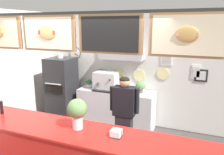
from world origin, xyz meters
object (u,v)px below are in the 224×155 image
pizza_oven (62,91)px  potted_oregano (126,86)px  pepper_grinder (1,107)px  basil_vase (77,111)px  potted_basil (89,83)px  shop_worker (124,114)px  napkin_holder (116,133)px  potted_sage (140,86)px  espresso_machine (106,81)px

pizza_oven → potted_oregano: size_ratio=8.04×
pepper_grinder → potted_oregano: bearing=58.5°
pizza_oven → basil_vase: size_ratio=4.07×
basil_vase → potted_oregano: bearing=90.9°
pizza_oven → potted_basil: size_ratio=8.50×
potted_basil → potted_oregano: bearing=0.2°
shop_worker → potted_oregano: size_ratio=7.08×
basil_vase → pepper_grinder: basil_vase is taller
pizza_oven → potted_basil: pizza_oven is taller
napkin_holder → potted_sage: bearing=96.9°
shop_worker → potted_sage: (-0.00, 1.16, 0.24)m
shop_worker → pepper_grinder: (-1.71, -1.13, 0.31)m
shop_worker → pepper_grinder: size_ratio=5.97×
pizza_oven → espresso_machine: (1.11, 0.22, 0.30)m
shop_worker → espresso_machine: shop_worker is taller
espresso_machine → potted_sage: bearing=3.5°
pepper_grinder → espresso_machine: bearing=68.3°
shop_worker → espresso_machine: (-0.83, 1.11, 0.30)m
shop_worker → espresso_machine: 1.41m
potted_sage → napkin_holder: (0.28, -2.30, -0.02)m
pizza_oven → shop_worker: size_ratio=1.14×
espresso_machine → napkin_holder: bearing=-63.9°
shop_worker → pepper_grinder: 2.08m
pizza_oven → potted_oregano: (1.60, 0.23, 0.22)m
basil_vase → napkin_holder: basil_vase is taller
shop_worker → napkin_holder: bearing=101.8°
potted_basil → basil_vase: size_ratio=0.48×
napkin_holder → pepper_grinder: bearing=179.5°
potted_oregano → basil_vase: (0.04, -2.24, 0.22)m
espresso_machine → potted_basil: (-0.47, 0.01, -0.10)m
napkin_holder → pepper_grinder: pepper_grinder is taller
potted_sage → potted_oregano: size_ratio=1.23×
espresso_machine → basil_vase: (0.52, -2.23, 0.14)m
shop_worker → napkin_holder: 1.20m
shop_worker → potted_basil: bearing=-42.4°
espresso_machine → napkin_holder: (1.10, -2.25, -0.07)m
potted_sage → espresso_machine: bearing=-176.5°
potted_sage → napkin_holder: size_ratio=1.65×
espresso_machine → pepper_grinder: bearing=-111.7°
basil_vase → pepper_grinder: (-1.41, -0.00, -0.12)m
basil_vase → shop_worker: bearing=74.8°
pepper_grinder → basil_vase: bearing=0.0°
shop_worker → potted_basil: 1.72m
potted_sage → basil_vase: size_ratio=0.62×
shop_worker → potted_basil: (-1.30, 1.11, 0.20)m
shop_worker → pepper_grinder: bearing=31.6°
potted_oregano → espresso_machine: bearing=-179.0°
pizza_oven → shop_worker: (1.94, -0.89, 0.00)m
potted_oregano → potted_basil: (-0.95, -0.00, -0.01)m
pizza_oven → potted_sage: 1.97m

